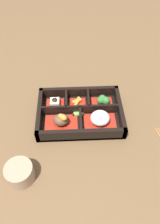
{
  "coord_description": "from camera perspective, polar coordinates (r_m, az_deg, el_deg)",
  "views": [
    {
      "loc": [
        0.02,
        0.5,
        0.62
      ],
      "look_at": [
        0.0,
        0.0,
        0.03
      ],
      "focal_mm": 35.0,
      "sensor_mm": 36.0,
      "label": 1
    }
  ],
  "objects": [
    {
      "name": "ground_plane",
      "position": [
        0.8,
        -0.0,
        -1.15
      ],
      "size": [
        3.0,
        3.0,
        0.0
      ],
      "primitive_type": "plane",
      "color": "brown"
    },
    {
      "name": "bento_base",
      "position": [
        0.8,
        -0.0,
        -0.92
      ],
      "size": [
        0.3,
        0.21,
        0.01
      ],
      "color": "black",
      "rests_on": "ground_plane"
    },
    {
      "name": "bento_rim",
      "position": [
        0.78,
        -0.05,
        0.13
      ],
      "size": [
        0.3,
        0.21,
        0.05
      ],
      "color": "black",
      "rests_on": "ground_plane"
    },
    {
      "name": "bowl_rice",
      "position": [
        0.75,
        5.24,
        -1.82
      ],
      "size": [
        0.11,
        0.08,
        0.05
      ],
      "color": "maroon",
      "rests_on": "bento_base"
    },
    {
      "name": "bowl_stew",
      "position": [
        0.75,
        -4.91,
        -2.27
      ],
      "size": [
        0.11,
        0.08,
        0.06
      ],
      "color": "maroon",
      "rests_on": "bento_base"
    },
    {
      "name": "bowl_greens",
      "position": [
        0.82,
        5.9,
        2.98
      ],
      "size": [
        0.08,
        0.06,
        0.04
      ],
      "color": "maroon",
      "rests_on": "bento_base"
    },
    {
      "name": "bowl_carrots",
      "position": [
        0.82,
        -0.77,
        2.31
      ],
      "size": [
        0.06,
        0.06,
        0.02
      ],
      "color": "maroon",
      "rests_on": "bento_base"
    },
    {
      "name": "bowl_tofu",
      "position": [
        0.82,
        -6.55,
        2.25
      ],
      "size": [
        0.07,
        0.06,
        0.03
      ],
      "color": "maroon",
      "rests_on": "bento_base"
    },
    {
      "name": "bowl_pickles",
      "position": [
        0.79,
        -0.52,
        -0.06
      ],
      "size": [
        0.04,
        0.04,
        0.01
      ],
      "color": "maroon",
      "rests_on": "bento_base"
    },
    {
      "name": "tea_cup",
      "position": [
        0.67,
        -15.46,
        -15.04
      ],
      "size": [
        0.08,
        0.08,
        0.06
      ],
      "color": "gray",
      "rests_on": "ground_plane"
    }
  ]
}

